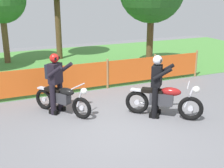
{
  "coord_description": "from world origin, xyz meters",
  "views": [
    {
      "loc": [
        -2.8,
        -6.11,
        3.31
      ],
      "look_at": [
        0.17,
        0.81,
        0.9
      ],
      "focal_mm": 47.46,
      "sensor_mm": 36.0,
      "label": 1
    }
  ],
  "objects_px": {
    "motorcycle_lead": "(62,99)",
    "motorcycle_trailing": "(164,100)",
    "rider_lead": "(55,80)",
    "rider_trailing": "(157,84)"
  },
  "relations": [
    {
      "from": "motorcycle_lead",
      "to": "motorcycle_trailing",
      "type": "height_order",
      "value": "motorcycle_trailing"
    },
    {
      "from": "motorcycle_trailing",
      "to": "rider_lead",
      "type": "relative_size",
      "value": 0.98
    },
    {
      "from": "motorcycle_lead",
      "to": "rider_lead",
      "type": "bearing_deg",
      "value": -179.49
    },
    {
      "from": "rider_lead",
      "to": "motorcycle_trailing",
      "type": "bearing_deg",
      "value": 24.24
    },
    {
      "from": "motorcycle_lead",
      "to": "rider_trailing",
      "type": "distance_m",
      "value": 2.61
    },
    {
      "from": "motorcycle_lead",
      "to": "rider_lead",
      "type": "relative_size",
      "value": 0.95
    },
    {
      "from": "rider_trailing",
      "to": "motorcycle_lead",
      "type": "bearing_deg",
      "value": -164.82
    },
    {
      "from": "motorcycle_trailing",
      "to": "rider_trailing",
      "type": "distance_m",
      "value": 0.48
    },
    {
      "from": "motorcycle_lead",
      "to": "rider_lead",
      "type": "xyz_separation_m",
      "value": [
        -0.13,
        0.17,
        0.51
      ]
    },
    {
      "from": "rider_lead",
      "to": "rider_trailing",
      "type": "relative_size",
      "value": 1.0
    }
  ]
}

